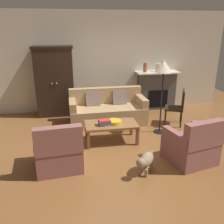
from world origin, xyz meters
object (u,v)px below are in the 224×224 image
fruit_bowl (114,122)px  mantel_vase_terracotta (145,67)px  dog (146,161)px  armoire (55,81)px  mantel_vase_jade (164,66)px  floor_lamp (164,71)px  mantel_vase_cream (158,68)px  armchair_near_right (192,146)px  fireplace (156,90)px  coffee_table (111,126)px  armchair_near_left (59,152)px  book_stack (105,122)px  couch (107,111)px  side_chair_wooden (178,105)px

fruit_bowl → mantel_vase_terracotta: size_ratio=1.13×
dog → armoire: bearing=116.0°
mantel_vase_jade → floor_lamp: size_ratio=0.18×
mantel_vase_cream → floor_lamp: (-0.51, -1.75, 0.21)m
mantel_vase_jade → armchair_near_right: (-0.59, -3.11, -0.96)m
mantel_vase_cream → mantel_vase_jade: 0.18m
mantel_vase_cream → dog: size_ratio=0.51×
fireplace → mantel_vase_terracotta: size_ratio=4.66×
coffee_table → mantel_vase_cream: mantel_vase_cream is taller
fireplace → armoire: size_ratio=0.67×
armoire → mantel_vase_jade: bearing=1.1°
coffee_table → armchair_near_right: size_ratio=1.19×
fireplace → armchair_near_left: fireplace is taller
armchair_near_left → fruit_bowl: bearing=37.6°
coffee_table → book_stack: bearing=-155.9°
fireplace → floor_lamp: size_ratio=0.75×
armoire → floor_lamp: bearing=-34.7°
coffee_table → armchair_near_left: (-1.06, -0.88, -0.05)m
coffee_table → armchair_near_left: size_ratio=1.25×
mantel_vase_cream → mantel_vase_terracotta: bearing=180.0°
fireplace → armoire: armoire is taller
mantel_vase_terracotta → floor_lamp: 1.76m
couch → dog: bearing=-83.5°
fireplace → couch: (-1.63, -0.92, -0.25)m
dog → floor_lamp: bearing=62.2°
coffee_table → side_chair_wooden: side_chair_wooden is taller
coffee_table → mantel_vase_terracotta: 2.59m
fruit_bowl → mantel_vase_cream: 2.75m
book_stack → floor_lamp: (1.35, 0.36, 0.98)m
fireplace → coffee_table: (-1.72, -2.06, -0.20)m
fireplace → armchair_near_left: 4.05m
armchair_near_left → mantel_vase_cream: bearing=46.4°
couch → armchair_near_right: (1.21, -2.21, -0.00)m
armoire → floor_lamp: (2.44, -1.69, 0.50)m
armchair_near_right → dog: bearing=-166.2°
couch → mantel_vase_jade: size_ratio=6.34×
fruit_bowl → floor_lamp: size_ratio=0.18×
fruit_bowl → mantel_vase_terracotta: (1.27, 2.05, 0.80)m
dog → side_chair_wooden: bearing=54.1°
coffee_table → book_stack: size_ratio=4.19×
mantel_vase_jade → dog: bearing=-114.7°
mantel_vase_terracotta → mantel_vase_jade: bearing=0.0°
couch → armchair_near_right: bearing=-61.2°
book_stack → mantel_vase_jade: (2.05, 2.10, 0.79)m
fruit_bowl → mantel_vase_cream: size_ratio=1.25×
coffee_table → armchair_near_right: (1.30, -1.07, -0.05)m
couch → armchair_near_left: armchair_near_left is taller
fireplace → coffee_table: 2.69m
armoire → floor_lamp: 3.01m
mantel_vase_jade → armchair_near_left: bearing=-135.4°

